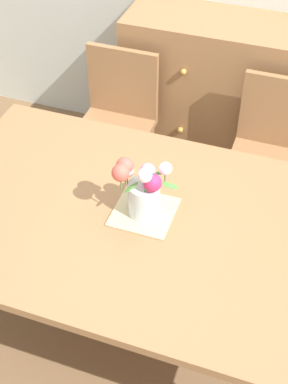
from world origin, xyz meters
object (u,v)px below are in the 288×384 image
object	(u,v)px
dining_table	(135,228)
dresser	(239,102)
chair_right	(271,149)
chair_left	(117,117)
flower_vase	(142,188)

from	to	relation	value
dining_table	dresser	bearing A→B (deg)	81.95
chair_right	dresser	bearing A→B (deg)	-57.68
dresser	chair_left	bearing A→B (deg)	-147.04
dining_table	flower_vase	distance (m)	0.22
chair_left	flower_vase	xyz separation A→B (m)	(0.47, -0.89, 0.35)
chair_right	dresser	distance (m)	0.49
chair_left	flower_vase	size ratio (longest dim) A/B	3.33
chair_left	chair_right	size ratio (longest dim) A/B	1.00
dining_table	chair_left	size ratio (longest dim) A/B	2.00
dresser	flower_vase	size ratio (longest dim) A/B	5.21
chair_left	dresser	xyz separation A→B (m)	(0.64, 0.41, -0.02)
chair_left	dining_table	bearing A→B (deg)	116.16
dining_table	chair_right	size ratio (longest dim) A/B	2.00
chair_left	dresser	size ratio (longest dim) A/B	0.64
flower_vase	chair_right	bearing A→B (deg)	64.09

